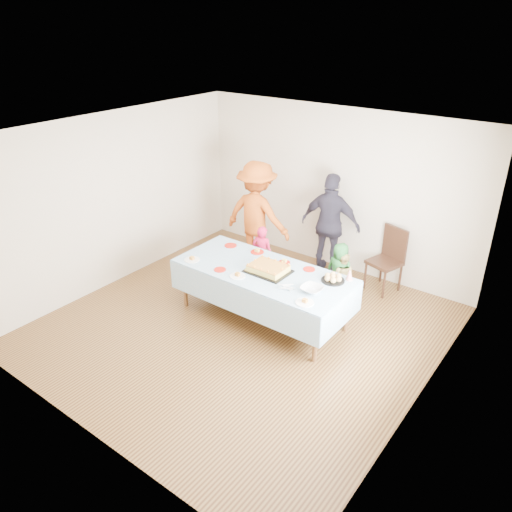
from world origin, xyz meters
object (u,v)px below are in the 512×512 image
at_px(dining_chair, 389,256).
at_px(adult_left, 257,215).
at_px(birthday_cake, 268,269).
at_px(party_table, 263,273).

bearing_deg(dining_chair, adult_left, -148.37).
distance_m(birthday_cake, dining_chair, 2.13).
height_order(birthday_cake, dining_chair, dining_chair).
height_order(party_table, birthday_cake, birthday_cake).
xyz_separation_m(dining_chair, adult_left, (-2.14, -0.56, 0.35)).
distance_m(party_table, dining_chair, 2.16).
bearing_deg(adult_left, birthday_cake, 127.46).
distance_m(party_table, adult_left, 1.71).
bearing_deg(party_table, birthday_cake, 0.47).
distance_m(party_table, birthday_cake, 0.14).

